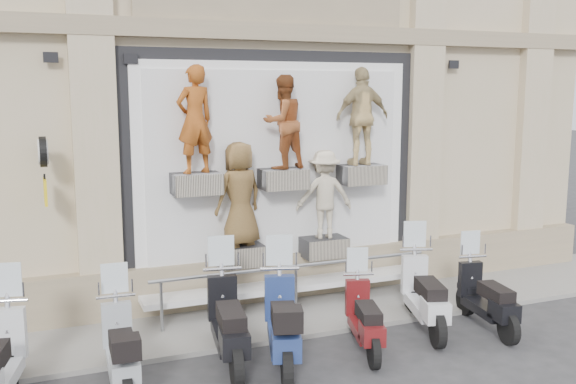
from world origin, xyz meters
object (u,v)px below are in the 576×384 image
guard_rail (296,291)px  scooter_h (487,284)px  scooter_d (228,306)px  clock_sign_bracket (44,162)px  scooter_g (425,280)px  scooter_c (120,334)px  scooter_e (283,306)px  scooter_f (365,304)px

guard_rail → scooter_h: scooter_h is taller
scooter_d → scooter_h: scooter_d is taller
clock_sign_bracket → scooter_g: size_ratio=0.50×
scooter_c → scooter_e: 2.22m
scooter_d → scooter_g: size_ratio=1.03×
scooter_d → scooter_f: bearing=-0.0°
scooter_d → scooter_g: bearing=9.9°
scooter_c → scooter_e: bearing=1.2°
scooter_f → scooter_g: 1.36m
guard_rail → scooter_e: size_ratio=2.37×
scooter_c → scooter_d: scooter_d is taller
scooter_h → scooter_d: bearing=-174.6°
scooter_d → scooter_g: 3.32m
scooter_f → scooter_h: (2.26, 0.02, 0.03)m
scooter_d → scooter_f: 2.05m
scooter_e → scooter_f: bearing=18.7°
guard_rail → clock_sign_bracket: clock_sign_bracket is taller
clock_sign_bracket → scooter_f: bearing=-26.8°
guard_rail → scooter_e: scooter_e is taller
guard_rail → scooter_e: (-0.93, -1.73, 0.40)m
scooter_e → scooter_h: size_ratio=1.15×
scooter_g → clock_sign_bracket: bearing=-180.0°
scooter_d → scooter_g: (3.32, 0.05, -0.02)m
scooter_h → scooter_f: bearing=-170.1°
scooter_f → scooter_h: scooter_h is taller
clock_sign_bracket → scooter_g: (5.60, -1.80, -1.97)m
scooter_f → scooter_g: bearing=32.6°
scooter_e → scooter_g: scooter_e is taller
scooter_c → scooter_d: (1.52, 0.29, 0.08)m
clock_sign_bracket → scooter_c: 3.04m
scooter_c → scooter_f: bearing=2.2°
clock_sign_bracket → scooter_e: 4.17m
clock_sign_bracket → scooter_c: bearing=-70.6°
scooter_e → scooter_g: 2.66m
scooter_e → scooter_h: 3.59m
scooter_c → scooter_h: size_ratio=1.03×
scooter_c → scooter_e: scooter_e is taller
clock_sign_bracket → scooter_e: bearing=-36.5°
guard_rail → scooter_g: 2.18m
scooter_c → scooter_f: size_ratio=1.07×
scooter_g → scooter_f: bearing=-146.2°
scooter_c → scooter_f: 3.54m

